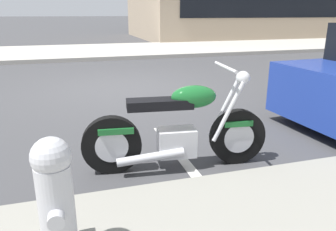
{
  "coord_description": "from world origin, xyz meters",
  "views": [
    {
      "loc": [
        -1.16,
        -7.15,
        1.63
      ],
      "look_at": [
        -0.23,
        -4.05,
        0.61
      ],
      "focal_mm": 35.03,
      "sensor_mm": 36.0,
      "label": 1
    }
  ],
  "objects": [
    {
      "name": "parked_motorcycle",
      "position": [
        -0.11,
        -4.04,
        0.42
      ],
      "size": [
        2.0,
        0.62,
        1.11
      ],
      "rotation": [
        0.0,
        0.0,
        -0.12
      ],
      "color": "black",
      "rests_on": "ground"
    },
    {
      "name": "sidewalk_far_curb",
      "position": [
        12.0,
        6.96,
        0.07
      ],
      "size": [
        120.0,
        5.0,
        0.14
      ],
      "primitive_type": "cube",
      "color": "#ADA89E",
      "rests_on": "ground"
    },
    {
      "name": "fire_hydrant",
      "position": [
        -1.31,
        -5.27,
        0.56
      ],
      "size": [
        0.24,
        0.36,
        0.8
      ],
      "color": "#B7B7BC",
      "rests_on": "sidewalk_near_curb"
    },
    {
      "name": "ground_plane",
      "position": [
        0.0,
        0.0,
        0.0
      ],
      "size": [
        260.0,
        260.0,
        0.0
      ],
      "primitive_type": "plane",
      "color": "#3D3D3F"
    },
    {
      "name": "parking_stall_stripe",
      "position": [
        0.0,
        -3.86,
        0.0
      ],
      "size": [
        0.12,
        2.2,
        0.01
      ],
      "primitive_type": "cube",
      "color": "silver",
      "rests_on": "ground"
    }
  ]
}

